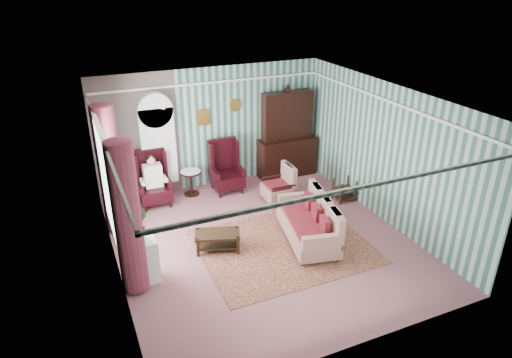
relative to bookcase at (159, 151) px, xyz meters
name	(u,v)px	position (x,y,z in m)	size (l,w,h in m)	color
floor	(263,242)	(1.35, -2.84, -1.12)	(6.00, 6.00, 0.00)	#8F535A
room_shell	(228,149)	(0.73, -2.66, 0.89)	(5.53, 6.02, 2.91)	#36635A
bookcase	(159,151)	(0.00, 0.00, 0.00)	(0.80, 0.28, 2.24)	silver
dresser_hutch	(288,132)	(3.25, -0.12, 0.06)	(1.50, 0.56, 2.36)	black
wingback_left	(153,179)	(-0.25, -0.39, -0.50)	(0.76, 0.80, 1.25)	black
wingback_right	(227,167)	(1.50, -0.39, -0.50)	(0.76, 0.80, 1.25)	black
seated_woman	(153,181)	(-0.25, -0.39, -0.53)	(0.44, 0.40, 1.18)	white
round_side_table	(191,183)	(0.65, -0.24, -0.82)	(0.50, 0.50, 0.60)	black
nest_table	(344,190)	(3.82, -1.94, -0.85)	(0.45, 0.38, 0.54)	black
plant_stand	(142,262)	(-1.05, -3.14, -0.72)	(0.55, 0.35, 0.80)	silver
rug	(284,246)	(1.65, -3.14, -1.11)	(3.20, 2.60, 0.01)	#4A1D18
sofa	(308,217)	(2.19, -3.10, -0.60)	(1.84, 1.04, 1.05)	#B4A38C
floral_armchair	(278,180)	(2.40, -1.36, -0.60)	(0.71, 0.74, 1.04)	#B7A68D
coffee_table	(218,241)	(0.44, -2.73, -0.93)	(0.85, 0.46, 0.38)	black
potted_plant_a	(135,236)	(-1.11, -3.24, -0.13)	(0.34, 0.30, 0.38)	#1C591C
potted_plant_b	(139,224)	(-1.01, -3.02, -0.05)	(0.30, 0.24, 0.54)	#1B4E18
potted_plant_c	(130,230)	(-1.16, -3.02, -0.13)	(0.21, 0.21, 0.38)	#1C5219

